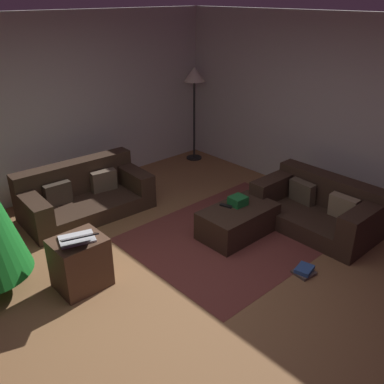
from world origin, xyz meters
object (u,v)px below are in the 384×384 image
object	(u,v)px
laptop	(78,238)
couch_left	(83,194)
gift_box	(238,201)
book_stack	(304,271)
couch_right	(319,208)
corner_lamp	(194,82)
ottoman	(238,221)
side_table	(80,263)
tv_remote	(226,206)

from	to	relation	value
laptop	couch_left	bearing A→B (deg)	60.32
gift_box	book_stack	size ratio (longest dim) A/B	0.83
couch_right	corner_lamp	world-z (taller)	corner_lamp
book_stack	corner_lamp	size ratio (longest dim) A/B	0.15
book_stack	corner_lamp	distance (m)	4.01
laptop	ottoman	bearing A→B (deg)	-9.55
book_stack	side_table	bearing A→B (deg)	142.30
corner_lamp	couch_left	bearing A→B (deg)	-169.14
gift_box	side_table	bearing A→B (deg)	170.82
couch_right	side_table	size ratio (longest dim) A/B	2.72
couch_left	book_stack	size ratio (longest dim) A/B	7.24
corner_lamp	book_stack	bearing A→B (deg)	-113.81
couch_left	laptop	distance (m)	1.81
couch_left	tv_remote	xyz separation A→B (m)	(1.05, -1.74, 0.12)
side_table	corner_lamp	distance (m)	4.11
laptop	book_stack	xyz separation A→B (m)	(1.92, -1.41, -0.58)
couch_left	corner_lamp	world-z (taller)	corner_lamp
couch_right	gift_box	distance (m)	1.10
corner_lamp	couch_right	bearing A→B (deg)	-99.50
couch_right	laptop	distance (m)	3.11
ottoman	couch_left	bearing A→B (deg)	120.98
corner_lamp	gift_box	bearing A→B (deg)	-120.73
couch_left	laptop	xyz separation A→B (m)	(-0.88, -1.54, 0.36)
book_stack	couch_left	bearing A→B (deg)	109.46
couch_left	corner_lamp	size ratio (longest dim) A/B	1.07
book_stack	corner_lamp	xyz separation A→B (m)	(1.52, 3.44, 1.38)
ottoman	laptop	size ratio (longest dim) A/B	1.99
gift_box	laptop	size ratio (longest dim) A/B	0.41
book_stack	laptop	bearing A→B (deg)	143.82
ottoman	book_stack	world-z (taller)	ottoman
tv_remote	ottoman	bearing A→B (deg)	-77.80
tv_remote	side_table	distance (m)	1.93
side_table	book_stack	bearing A→B (deg)	-37.70
tv_remote	laptop	bearing A→B (deg)	156.52
couch_left	couch_right	size ratio (longest dim) A/B	1.16
side_table	gift_box	bearing A→B (deg)	-9.18
side_table	laptop	world-z (taller)	laptop
ottoman	side_table	bearing A→B (deg)	168.58
couch_right	book_stack	bearing A→B (deg)	115.79
ottoman	laptop	xyz separation A→B (m)	(-2.01, 0.34, 0.43)
corner_lamp	side_table	bearing A→B (deg)	-150.04
gift_box	laptop	world-z (taller)	laptop
couch_left	couch_right	bearing A→B (deg)	133.14
tv_remote	corner_lamp	world-z (taller)	corner_lamp
couch_left	ottoman	world-z (taller)	couch_left
gift_box	corner_lamp	xyz separation A→B (m)	(1.37, 2.30, 0.99)
couch_right	laptop	bearing A→B (deg)	72.96
couch_right	corner_lamp	xyz separation A→B (m)	(0.49, 2.95, 1.15)
ottoman	laptop	distance (m)	2.08
gift_box	book_stack	distance (m)	1.21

